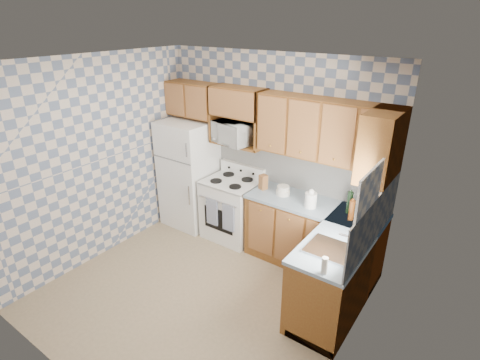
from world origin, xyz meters
name	(u,v)px	position (x,y,z in m)	size (l,w,h in m)	color
floor	(201,293)	(0.00, 0.00, 0.00)	(3.40, 3.40, 0.00)	#857153
back_wall	(272,153)	(0.00, 1.60, 1.35)	(3.40, 0.02, 2.70)	slate
right_wall	(349,244)	(1.70, 0.00, 1.35)	(0.02, 3.20, 2.70)	slate
backsplash_back	(297,169)	(0.40, 1.59, 1.20)	(2.60, 0.01, 0.56)	silver
backsplash_right	(375,221)	(1.69, 0.80, 1.20)	(0.01, 1.60, 0.56)	silver
refrigerator	(189,174)	(-1.27, 1.25, 0.84)	(0.75, 0.70, 1.68)	white
stove_body	(232,209)	(-0.47, 1.28, 0.45)	(0.76, 0.65, 0.90)	white
cooktop	(232,182)	(-0.47, 1.28, 0.91)	(0.76, 0.65, 0.03)	silver
backguard	(243,170)	(-0.47, 1.55, 1.00)	(0.76, 0.08, 0.17)	white
dish_towel_left	(212,212)	(-0.57, 0.93, 0.53)	(0.19, 0.03, 0.40)	navy
dish_towel_right	(228,218)	(-0.28, 0.93, 0.53)	(0.19, 0.03, 0.40)	navy
base_cabinets_back	(312,236)	(0.82, 1.30, 0.44)	(1.75, 0.60, 0.88)	brown
base_cabinets_right	(339,271)	(1.40, 0.80, 0.44)	(0.60, 1.60, 0.88)	brown
countertop_back	(315,205)	(0.82, 1.30, 0.90)	(1.77, 0.63, 0.04)	gray
countertop_right	(343,237)	(1.40, 0.80, 0.90)	(0.63, 1.60, 0.04)	gray
upper_cabinets_back	(326,130)	(0.82, 1.44, 1.85)	(1.75, 0.33, 0.74)	brown
upper_cabinets_fridge	(193,99)	(-1.29, 1.44, 1.97)	(0.82, 0.33, 0.50)	brown
upper_cabinets_right	(382,145)	(1.53, 1.25, 1.85)	(0.33, 0.70, 0.74)	brown
microwave_shelf	(238,144)	(-0.47, 1.44, 1.44)	(0.80, 0.33, 0.03)	brown
microwave	(233,133)	(-0.51, 1.38, 1.60)	(0.56, 0.38, 0.31)	white
sink	(331,250)	(1.40, 0.45, 0.93)	(0.48, 0.40, 0.03)	#B7B7BC
window	(366,212)	(1.69, 0.45, 1.45)	(0.02, 0.66, 0.86)	white
bottle_0	(360,207)	(1.40, 1.26, 1.07)	(0.07, 0.07, 0.31)	black
bottle_1	(367,212)	(1.50, 1.20, 1.06)	(0.07, 0.07, 0.29)	black
bottle_2	(374,210)	(1.55, 1.30, 1.05)	(0.07, 0.07, 0.26)	#582A0E
bottle_3	(352,210)	(1.33, 1.18, 1.04)	(0.07, 0.07, 0.24)	#582A0E
bottle_4	(349,203)	(1.25, 1.32, 1.06)	(0.07, 0.07, 0.28)	black
knife_block	(263,182)	(0.05, 1.30, 1.02)	(0.09, 0.09, 0.21)	brown
electric_kettle	(311,200)	(0.81, 1.19, 1.01)	(0.15, 0.15, 0.19)	white
food_containers	(283,190)	(0.36, 1.30, 0.98)	(0.18, 0.18, 0.12)	silver
soap_bottle	(324,266)	(1.49, 0.06, 1.01)	(0.06, 0.06, 0.17)	silver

